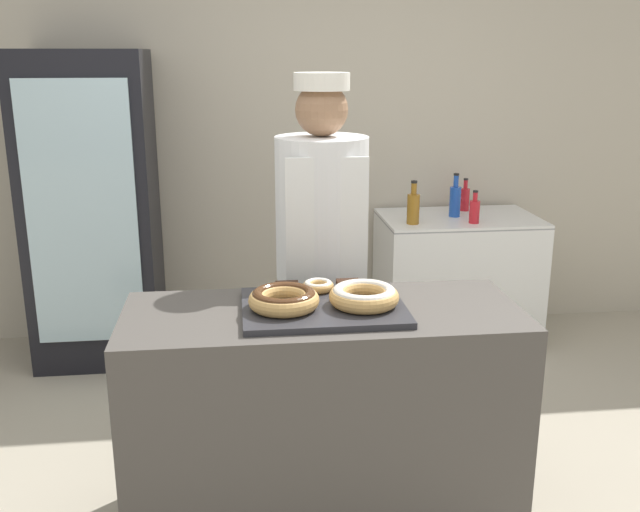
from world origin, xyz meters
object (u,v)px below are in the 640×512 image
serving_tray (323,307)px  donut_chocolate_glaze (284,298)px  brownie_back_left (287,288)px  bottle_blue (455,200)px  brownie_back_right (349,285)px  beverage_fridge (93,211)px  chest_freezer (456,278)px  bottle_red (465,198)px  donut_light_glaze (364,295)px  baker_person (322,262)px  donut_mini_center (318,285)px  bottle_red_b (474,211)px  bottle_amber (413,207)px

serving_tray → donut_chocolate_glaze: (-0.15, -0.03, 0.05)m
brownie_back_left → bottle_blue: 1.98m
brownie_back_right → beverage_fridge: size_ratio=0.05×
chest_freezer → bottle_red: (0.08, 0.17, 0.48)m
donut_light_glaze → bottle_red: size_ratio=1.22×
baker_person → serving_tray: bearing=-96.4°
donut_mini_center → brownie_back_right: size_ratio=1.38×
beverage_fridge → bottle_red_b: (2.25, -0.18, -0.02)m
bottle_amber → donut_mini_center: bearing=-117.0°
brownie_back_left → bottle_blue: bottle_blue is taller
brownie_back_left → chest_freezer: 2.06m
donut_light_glaze → bottle_amber: bearing=70.1°
serving_tray → bottle_blue: bottle_blue is taller
donut_mini_center → chest_freezer: donut_mini_center is taller
donut_chocolate_glaze → brownie_back_left: (0.03, 0.19, -0.02)m
brownie_back_right → bottle_red: bearing=59.5°
chest_freezer → bottle_red: bottle_red is taller
donut_light_glaze → beverage_fridge: beverage_fridge is taller
baker_person → bottle_red_b: baker_person is taller
serving_tray → brownie_back_left: bearing=127.0°
brownie_back_left → bottle_amber: bottle_amber is taller
brownie_back_left → bottle_blue: bearing=54.1°
chest_freezer → bottle_red_b: size_ratio=4.90×
bottle_red → beverage_fridge: bearing=-175.7°
donut_mini_center → bottle_amber: bottle_amber is taller
donut_mini_center → baker_person: bearing=81.2°
donut_light_glaze → donut_mini_center: size_ratio=2.10×
chest_freezer → serving_tray: bearing=-121.4°
brownie_back_right → bottle_blue: bottle_blue is taller
donut_light_glaze → bottle_red_b: bearing=59.1°
donut_chocolate_glaze → donut_mini_center: (0.15, 0.19, -0.02)m
brownie_back_right → bottle_red: 2.05m
serving_tray → beverage_fridge: 2.09m
beverage_fridge → bottle_amber: beverage_fridge is taller
chest_freezer → donut_mini_center: bearing=-123.9°
beverage_fridge → bottle_red_b: size_ratio=9.19×
brownie_back_left → serving_tray: bearing=-53.0°
donut_light_glaze → bottle_amber: bottle_amber is taller
donut_mini_center → brownie_back_left: size_ratio=1.38×
brownie_back_right → baker_person: size_ratio=0.05×
chest_freezer → bottle_blue: (-0.03, 0.01, 0.51)m
chest_freezer → donut_chocolate_glaze: bearing=-124.4°
beverage_fridge → bottle_amber: size_ratio=7.01×
beverage_fridge → donut_chocolate_glaze: bearing=-60.8°
baker_person → chest_freezer: size_ratio=1.77×
beverage_fridge → bottle_blue: beverage_fridge is taller
brownie_back_left → donut_light_glaze: bearing=-35.0°
bottle_red → bottle_blue: size_ratio=0.77×
chest_freezer → bottle_blue: bearing=170.0°
brownie_back_left → baker_person: baker_person is taller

